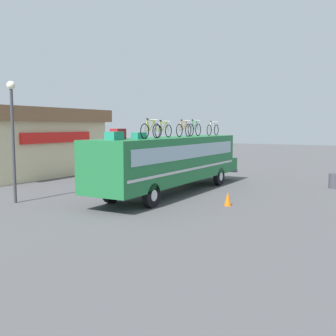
% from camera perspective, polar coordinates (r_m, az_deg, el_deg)
% --- Properties ---
extents(ground_plane, '(120.00, 120.00, 0.00)m').
position_cam_1_polar(ground_plane, '(21.39, 0.33, -3.59)').
color(ground_plane, '#4C4C4F').
extents(bus, '(13.01, 2.53, 2.95)m').
position_cam_1_polar(bus, '(21.34, 0.59, 1.17)').
color(bus, '#1E6B38').
rests_on(bus, ground).
extents(luggage_bag_1, '(0.70, 0.50, 0.35)m').
position_cam_1_polar(luggage_bag_1, '(17.00, -7.53, 4.49)').
color(luggage_bag_1, '#1E7F66').
rests_on(luggage_bag_1, bus).
extents(luggage_bag_2, '(0.65, 0.42, 0.47)m').
position_cam_1_polar(luggage_bag_2, '(17.88, -7.01, 4.75)').
color(luggage_bag_2, maroon).
rests_on(luggage_bag_2, bus).
extents(luggage_bag_3, '(0.73, 0.36, 0.29)m').
position_cam_1_polar(luggage_bag_3, '(18.24, -4.08, 4.53)').
color(luggage_bag_3, '#1E7F66').
rests_on(luggage_bag_3, bus).
extents(rooftop_bicycle_1, '(1.73, 0.44, 0.93)m').
position_cam_1_polar(rooftop_bicycle_1, '(18.72, -2.44, 5.31)').
color(rooftop_bicycle_1, black).
rests_on(rooftop_bicycle_1, bus).
extents(rooftop_bicycle_2, '(1.68, 0.44, 0.87)m').
position_cam_1_polar(rooftop_bicycle_2, '(20.37, -0.66, 5.30)').
color(rooftop_bicycle_2, black).
rests_on(rooftop_bicycle_2, bus).
extents(rooftop_bicycle_3, '(1.73, 0.44, 0.92)m').
position_cam_1_polar(rooftop_bicycle_3, '(21.84, 2.23, 5.39)').
color(rooftop_bicycle_3, black).
rests_on(rooftop_bicycle_3, bus).
extents(rooftop_bicycle_4, '(1.69, 0.44, 0.95)m').
position_cam_1_polar(rooftop_bicycle_4, '(23.49, 3.73, 5.45)').
color(rooftop_bicycle_4, black).
rests_on(rooftop_bicycle_4, bus).
extents(rooftop_bicycle_5, '(1.76, 0.44, 0.89)m').
position_cam_1_polar(rooftop_bicycle_5, '(24.99, 6.29, 5.40)').
color(rooftop_bicycle_5, black).
rests_on(rooftop_bicycle_5, bus).
extents(roadside_building, '(11.27, 10.03, 4.74)m').
position_cam_1_polar(roadside_building, '(31.96, -21.22, 3.54)').
color(roadside_building, beige).
rests_on(roadside_building, ground).
extents(trash_bin, '(0.62, 0.62, 0.85)m').
position_cam_1_polar(trash_bin, '(24.95, 22.27, -1.69)').
color(trash_bin, '#3F3F47').
rests_on(trash_bin, ground).
extents(traffic_cone, '(0.33, 0.33, 0.61)m').
position_cam_1_polar(traffic_cone, '(18.32, 8.38, -4.29)').
color(traffic_cone, orange).
rests_on(traffic_cone, ground).
extents(street_lamp, '(0.38, 0.38, 5.54)m').
position_cam_1_polar(street_lamp, '(19.81, -20.95, 5.61)').
color(street_lamp, '#38383D').
rests_on(street_lamp, ground).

